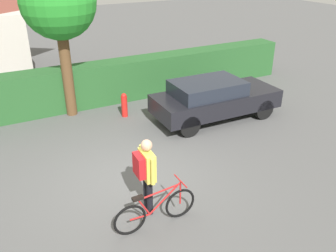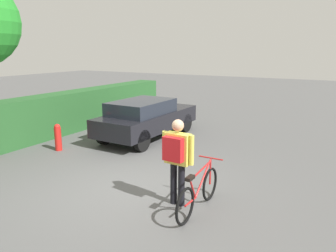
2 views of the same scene
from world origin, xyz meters
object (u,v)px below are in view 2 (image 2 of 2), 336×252
(parked_car_near, at_px, (146,117))
(bicycle, at_px, (198,192))
(person_rider, at_px, (177,154))
(fire_hydrant, at_px, (58,137))

(parked_car_near, xyz_separation_m, bicycle, (-3.88, -3.68, -0.35))
(bicycle, bearing_deg, parked_car_near, 43.48)
(person_rider, bearing_deg, parked_car_near, 39.74)
(bicycle, bearing_deg, fire_hydrant, 74.82)
(bicycle, xyz_separation_m, person_rider, (0.02, 0.47, 0.66))
(bicycle, height_order, person_rider, person_rider)
(bicycle, distance_m, fire_hydrant, 5.40)
(bicycle, height_order, fire_hydrant, bicycle)
(bicycle, bearing_deg, person_rider, 87.94)
(parked_car_near, distance_m, person_rider, 5.03)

